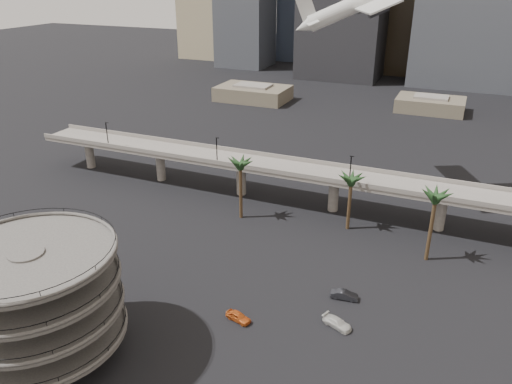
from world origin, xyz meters
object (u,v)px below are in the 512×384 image
at_px(car_b, 344,295).
at_px(car_c, 337,323).
at_px(parking_ramp, 35,295).
at_px(overpass, 286,172).
at_px(car_a, 238,317).

xyz_separation_m(car_b, car_c, (0.70, -7.12, -0.05)).
xyz_separation_m(parking_ramp, car_b, (34.22, 28.47, -9.11)).
xyz_separation_m(overpass, car_b, (21.22, -30.53, -6.62)).
bearing_deg(parking_ramp, car_a, 38.91).
bearing_deg(car_a, overpass, 25.56).
bearing_deg(parking_ramp, overpass, 77.57).
bearing_deg(car_b, car_a, 123.91).
xyz_separation_m(car_a, car_c, (14.00, 4.46, -0.03)).
height_order(parking_ramp, car_b, parking_ramp).
height_order(overpass, car_b, overpass).
bearing_deg(parking_ramp, car_c, 31.44).
height_order(parking_ramp, car_c, parking_ramp).
bearing_deg(car_b, car_c, 178.47).
height_order(car_a, car_b, car_b).
bearing_deg(car_c, car_a, 128.69).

